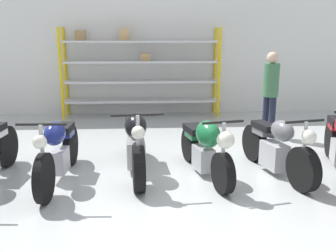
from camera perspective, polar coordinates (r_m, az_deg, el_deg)
name	(u,v)px	position (r m, az deg, el deg)	size (l,w,h in m)	color
ground_plane	(170,177)	(5.71, 0.24, -7.80)	(30.00, 30.00, 0.00)	#B2B7B7
back_wall	(158,46)	(10.21, -1.53, 12.02)	(30.00, 0.08, 3.60)	white
shelving_rack	(139,69)	(9.87, -4.46, 8.64)	(4.09, 0.63, 2.29)	yellow
motorcycle_blue	(58,150)	(5.64, -16.38, -3.49)	(0.62, 2.12, 1.03)	black
motorcycle_black	(136,143)	(5.81, -4.97, -2.53)	(0.71, 2.17, 1.08)	black
motorcycle_green	(205,146)	(5.64, 5.72, -3.12)	(0.70, 1.94, 0.99)	black
motorcycle_grey	(277,148)	(5.93, 16.25, -3.21)	(0.71, 1.96, 0.99)	black
person_browsing	(271,87)	(8.03, 15.37, 5.70)	(0.44, 0.44, 1.76)	#1E2338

